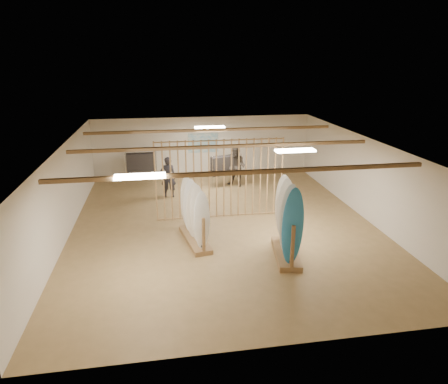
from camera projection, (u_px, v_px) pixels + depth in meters
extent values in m
plane|color=#9F7E4D|center=(224.00, 226.00, 13.45)|extent=(12.00, 12.00, 0.00)
plane|color=gray|center=(224.00, 144.00, 12.55)|extent=(12.00, 12.00, 0.00)
plane|color=white|center=(203.00, 147.00, 18.60)|extent=(12.00, 0.00, 12.00)
plane|color=white|center=(276.00, 285.00, 7.40)|extent=(12.00, 0.00, 12.00)
plane|color=white|center=(63.00, 194.00, 12.23)|extent=(0.00, 12.00, 12.00)
plane|color=white|center=(367.00, 179.00, 13.77)|extent=(0.00, 12.00, 12.00)
cube|color=olive|center=(224.00, 146.00, 12.57)|extent=(9.50, 6.12, 0.10)
cube|color=white|center=(224.00, 146.00, 12.57)|extent=(1.20, 0.35, 0.06)
cylinder|color=tan|center=(156.00, 182.00, 13.41)|extent=(0.05, 0.05, 2.78)
cylinder|color=tan|center=(163.00, 182.00, 13.45)|extent=(0.05, 0.05, 2.78)
cylinder|color=tan|center=(171.00, 181.00, 13.49)|extent=(0.05, 0.05, 2.78)
cylinder|color=tan|center=(179.00, 181.00, 13.53)|extent=(0.05, 0.05, 2.78)
cylinder|color=tan|center=(186.00, 181.00, 13.57)|extent=(0.05, 0.05, 2.78)
cylinder|color=tan|center=(194.00, 180.00, 13.61)|extent=(0.05, 0.05, 2.78)
cylinder|color=tan|center=(202.00, 180.00, 13.65)|extent=(0.05, 0.05, 2.78)
cylinder|color=tan|center=(209.00, 180.00, 13.69)|extent=(0.05, 0.05, 2.78)
cylinder|color=tan|center=(217.00, 179.00, 13.73)|extent=(0.05, 0.05, 2.78)
cylinder|color=tan|center=(224.00, 179.00, 13.77)|extent=(0.05, 0.05, 2.78)
cylinder|color=tan|center=(231.00, 179.00, 13.81)|extent=(0.05, 0.05, 2.78)
cylinder|color=tan|center=(239.00, 178.00, 13.85)|extent=(0.05, 0.05, 2.78)
cylinder|color=tan|center=(246.00, 178.00, 13.89)|extent=(0.05, 0.05, 2.78)
cylinder|color=tan|center=(253.00, 178.00, 13.93)|extent=(0.05, 0.05, 2.78)
cylinder|color=tan|center=(260.00, 177.00, 13.96)|extent=(0.05, 0.05, 2.78)
cylinder|color=tan|center=(268.00, 177.00, 14.00)|extent=(0.05, 0.05, 2.78)
cylinder|color=tan|center=(275.00, 177.00, 14.04)|extent=(0.05, 0.05, 2.78)
cylinder|color=tan|center=(282.00, 176.00, 14.08)|extent=(0.05, 0.05, 2.78)
cube|color=#388FC4|center=(203.00, 143.00, 18.52)|extent=(1.40, 0.03, 0.90)
cube|color=olive|center=(195.00, 239.00, 12.28)|extent=(0.88, 2.09, 0.14)
cylinder|color=black|center=(194.00, 212.00, 11.99)|extent=(0.36, 1.95, 0.01)
ellipsoid|color=white|center=(202.00, 220.00, 11.24)|extent=(0.47, 0.14, 1.79)
ellipsoid|color=silver|center=(198.00, 215.00, 11.60)|extent=(0.47, 0.14, 1.79)
ellipsoid|color=silver|center=(194.00, 210.00, 11.97)|extent=(0.47, 0.14, 1.79)
ellipsoid|color=white|center=(191.00, 206.00, 12.33)|extent=(0.47, 0.14, 1.79)
ellipsoid|color=silver|center=(187.00, 201.00, 12.69)|extent=(0.47, 0.14, 1.79)
cube|color=olive|center=(286.00, 253.00, 11.38)|extent=(0.91, 1.99, 0.17)
cylinder|color=black|center=(288.00, 220.00, 11.05)|extent=(0.31, 1.85, 0.01)
ellipsoid|color=#2D8CD1|center=(293.00, 228.00, 10.30)|extent=(0.54, 0.15, 2.06)
ellipsoid|color=silver|center=(289.00, 221.00, 10.78)|extent=(0.54, 0.15, 2.06)
ellipsoid|color=white|center=(287.00, 214.00, 11.26)|extent=(0.54, 0.15, 2.06)
ellipsoid|color=silver|center=(284.00, 207.00, 11.74)|extent=(0.54, 0.15, 2.06)
cylinder|color=silver|center=(140.00, 152.00, 17.60)|extent=(1.34, 0.07, 0.03)
cube|color=black|center=(141.00, 162.00, 17.75)|extent=(1.26, 0.38, 0.81)
cylinder|color=silver|center=(141.00, 167.00, 17.82)|extent=(0.03, 0.03, 1.44)
cylinder|color=silver|center=(225.00, 155.00, 17.10)|extent=(1.31, 0.37, 0.03)
cube|color=black|center=(225.00, 165.00, 17.25)|extent=(1.29, 0.64, 0.82)
cylinder|color=silver|center=(225.00, 170.00, 17.32)|extent=(0.03, 0.03, 1.44)
imported|color=#26242C|center=(168.00, 174.00, 15.92)|extent=(0.73, 0.53, 1.88)
imported|color=#36302A|center=(236.00, 164.00, 17.22)|extent=(1.23, 1.21, 2.02)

